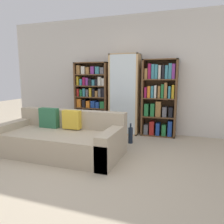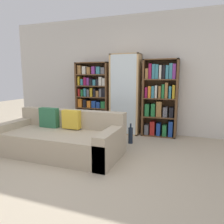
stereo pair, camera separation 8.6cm
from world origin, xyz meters
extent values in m
plane|color=tan|center=(0.00, 0.00, 0.00)|extent=(16.00, 16.00, 0.00)
cube|color=beige|center=(0.00, 2.59, 1.35)|extent=(6.21, 0.06, 2.70)
cube|color=tan|center=(-0.59, 0.62, 0.19)|extent=(2.09, 0.99, 0.39)
cube|color=tan|center=(-0.59, 1.01, 0.55)|extent=(2.09, 0.20, 0.32)
cube|color=tan|center=(-1.54, 0.62, 0.25)|extent=(0.20, 0.99, 0.51)
cube|color=tan|center=(0.35, 0.62, 0.25)|extent=(0.20, 0.99, 0.51)
cube|color=#2D6B47|center=(-0.96, 0.85, 0.57)|extent=(0.36, 0.12, 0.36)
cube|color=gold|center=(-0.49, 0.85, 0.57)|extent=(0.32, 0.12, 0.32)
cube|color=brown|center=(-1.19, 2.38, 0.82)|extent=(0.04, 0.32, 1.65)
cube|color=brown|center=(-0.39, 2.38, 0.82)|extent=(0.04, 0.32, 1.65)
cube|color=brown|center=(-0.79, 2.38, 1.63)|extent=(0.83, 0.32, 0.02)
cube|color=brown|center=(-0.79, 2.38, 0.01)|extent=(0.83, 0.32, 0.02)
cube|color=brown|center=(-0.79, 2.54, 0.82)|extent=(0.83, 0.01, 1.65)
cube|color=brown|center=(-0.79, 2.38, 0.29)|extent=(0.75, 0.32, 0.02)
cube|color=brown|center=(-0.79, 2.38, 0.56)|extent=(0.75, 0.32, 0.02)
cube|color=brown|center=(-0.79, 2.38, 0.82)|extent=(0.75, 0.32, 0.02)
cube|color=brown|center=(-0.79, 2.38, 1.09)|extent=(0.75, 0.32, 0.02)
cube|color=brown|center=(-0.79, 2.38, 1.35)|extent=(0.75, 0.32, 0.02)
cube|color=gold|center=(-1.11, 2.37, 0.10)|extent=(0.06, 0.24, 0.15)
cube|color=beige|center=(-1.02, 2.37, 0.10)|extent=(0.08, 0.24, 0.15)
cube|color=#237038|center=(-0.92, 2.37, 0.12)|extent=(0.06, 0.24, 0.20)
cube|color=#8E1947|center=(-0.84, 2.37, 0.10)|extent=(0.06, 0.24, 0.16)
cube|color=teal|center=(-0.75, 2.37, 0.12)|extent=(0.07, 0.24, 0.20)
cube|color=orange|center=(-0.65, 2.37, 0.09)|extent=(0.07, 0.24, 0.14)
cube|color=olive|center=(-0.56, 2.37, 0.09)|extent=(0.07, 0.24, 0.13)
cube|color=#8E1947|center=(-0.47, 2.37, 0.12)|extent=(0.08, 0.24, 0.19)
cube|color=#8E1947|center=(-1.12, 2.37, 0.41)|extent=(0.05, 0.24, 0.21)
cube|color=black|center=(-1.05, 2.37, 0.39)|extent=(0.04, 0.24, 0.18)
cube|color=orange|center=(-0.97, 2.37, 0.38)|extent=(0.05, 0.24, 0.16)
cube|color=gold|center=(-0.90, 2.37, 0.39)|extent=(0.05, 0.24, 0.17)
cube|color=teal|center=(-0.82, 2.37, 0.37)|extent=(0.06, 0.24, 0.13)
cube|color=beige|center=(-0.76, 2.37, 0.41)|extent=(0.06, 0.24, 0.21)
cube|color=orange|center=(-0.68, 2.37, 0.40)|extent=(0.06, 0.24, 0.20)
cube|color=#AD231E|center=(-0.61, 2.37, 0.38)|extent=(0.05, 0.24, 0.16)
cube|color=gold|center=(-0.53, 2.37, 0.38)|extent=(0.06, 0.24, 0.17)
cube|color=teal|center=(-0.46, 2.37, 0.39)|extent=(0.05, 0.24, 0.18)
cube|color=orange|center=(-1.10, 2.37, 0.67)|extent=(0.11, 0.24, 0.20)
cube|color=black|center=(-0.97, 2.37, 0.66)|extent=(0.08, 0.24, 0.19)
cube|color=orange|center=(-0.85, 2.37, 0.65)|extent=(0.09, 0.24, 0.16)
cube|color=#1E4293|center=(-0.73, 2.37, 0.65)|extent=(0.10, 0.24, 0.17)
cube|color=#1E4293|center=(-0.61, 2.37, 0.64)|extent=(0.09, 0.24, 0.14)
cube|color=#237038|center=(-0.49, 2.37, 0.65)|extent=(0.11, 0.24, 0.16)
cube|color=#AD231E|center=(-1.12, 2.37, 0.92)|extent=(0.05, 0.24, 0.18)
cube|color=#237038|center=(-1.04, 2.37, 0.92)|extent=(0.05, 0.24, 0.17)
cube|color=teal|center=(-0.96, 2.37, 0.93)|extent=(0.06, 0.24, 0.19)
cube|color=#5B5B60|center=(-0.87, 2.37, 0.92)|extent=(0.06, 0.24, 0.17)
cube|color=gold|center=(-0.79, 2.37, 0.94)|extent=(0.06, 0.24, 0.21)
cube|color=black|center=(-0.71, 2.37, 0.93)|extent=(0.06, 0.24, 0.19)
cube|color=olive|center=(-0.63, 2.37, 0.91)|extent=(0.07, 0.24, 0.14)
cube|color=#5B5B60|center=(-0.55, 2.37, 0.93)|extent=(0.06, 0.24, 0.19)
cube|color=black|center=(-0.46, 2.37, 0.94)|extent=(0.07, 0.24, 0.21)
cube|color=gold|center=(-1.12, 2.37, 1.21)|extent=(0.05, 0.24, 0.21)
cube|color=teal|center=(-1.03, 2.37, 1.18)|extent=(0.06, 0.24, 0.15)
cube|color=#8E1947|center=(-0.95, 2.37, 1.20)|extent=(0.06, 0.24, 0.19)
cube|color=#7A3384|center=(-0.87, 2.37, 1.19)|extent=(0.06, 0.24, 0.18)
cube|color=black|center=(-0.79, 2.37, 1.18)|extent=(0.07, 0.24, 0.16)
cube|color=teal|center=(-0.71, 2.37, 1.17)|extent=(0.07, 0.24, 0.14)
cube|color=black|center=(-0.63, 2.37, 1.17)|extent=(0.07, 0.24, 0.15)
cube|color=beige|center=(-0.55, 2.37, 1.20)|extent=(0.07, 0.24, 0.20)
cube|color=beige|center=(-0.46, 2.37, 1.19)|extent=(0.06, 0.24, 0.17)
cube|color=olive|center=(-1.10, 2.37, 1.47)|extent=(0.09, 0.24, 0.21)
cube|color=beige|center=(-0.97, 2.37, 1.46)|extent=(0.09, 0.24, 0.18)
cube|color=olive|center=(-0.85, 2.37, 1.45)|extent=(0.08, 0.24, 0.16)
cube|color=#7A3384|center=(-0.73, 2.37, 1.45)|extent=(0.08, 0.24, 0.18)
cube|color=teal|center=(-0.60, 2.37, 1.45)|extent=(0.09, 0.24, 0.17)
cube|color=#5B5B60|center=(-0.49, 2.37, 1.44)|extent=(0.09, 0.24, 0.15)
cube|color=tan|center=(-0.28, 2.36, 0.91)|extent=(0.04, 0.36, 1.81)
cube|color=tan|center=(0.36, 2.36, 0.91)|extent=(0.04, 0.36, 1.81)
cube|color=tan|center=(0.04, 2.36, 1.80)|extent=(0.67, 0.36, 0.02)
cube|color=tan|center=(0.04, 2.36, 0.01)|extent=(0.67, 0.36, 0.02)
cube|color=tan|center=(0.04, 2.54, 0.91)|extent=(0.67, 0.01, 1.81)
cube|color=silver|center=(0.04, 2.19, 0.91)|extent=(0.59, 0.01, 1.79)
cube|color=tan|center=(0.04, 2.36, 0.32)|extent=(0.59, 0.32, 0.02)
cube|color=tan|center=(0.04, 2.36, 0.61)|extent=(0.59, 0.32, 0.02)
cube|color=tan|center=(0.04, 2.36, 0.91)|extent=(0.59, 0.32, 0.02)
cube|color=tan|center=(0.04, 2.36, 1.20)|extent=(0.59, 0.32, 0.02)
cube|color=tan|center=(0.04, 2.36, 1.50)|extent=(0.59, 0.32, 0.02)
cylinder|color=silver|center=(-0.15, 2.37, 0.06)|extent=(0.01, 0.01, 0.07)
cone|color=silver|center=(-0.15, 2.37, 0.14)|extent=(0.09, 0.09, 0.09)
cylinder|color=silver|center=(0.04, 2.37, 0.06)|extent=(0.01, 0.01, 0.07)
cone|color=silver|center=(0.04, 2.37, 0.14)|extent=(0.09, 0.09, 0.09)
cylinder|color=silver|center=(0.22, 2.36, 0.06)|extent=(0.01, 0.01, 0.07)
cone|color=silver|center=(0.22, 2.36, 0.14)|extent=(0.09, 0.09, 0.09)
cylinder|color=silver|center=(-0.15, 2.38, 0.37)|extent=(0.01, 0.01, 0.07)
cone|color=silver|center=(-0.15, 2.38, 0.45)|extent=(0.09, 0.09, 0.09)
cylinder|color=silver|center=(0.04, 2.37, 0.37)|extent=(0.01, 0.01, 0.07)
cone|color=silver|center=(0.04, 2.37, 0.45)|extent=(0.09, 0.09, 0.09)
cylinder|color=silver|center=(0.22, 2.38, 0.37)|extent=(0.01, 0.01, 0.07)
cone|color=silver|center=(0.22, 2.38, 0.45)|extent=(0.09, 0.09, 0.09)
cylinder|color=silver|center=(-0.15, 2.36, 0.66)|extent=(0.01, 0.01, 0.07)
cone|color=silver|center=(-0.15, 2.36, 0.74)|extent=(0.09, 0.09, 0.09)
cylinder|color=silver|center=(0.04, 2.37, 0.66)|extent=(0.01, 0.01, 0.07)
cone|color=silver|center=(0.04, 2.37, 0.74)|extent=(0.09, 0.09, 0.09)
cylinder|color=silver|center=(0.22, 2.38, 0.66)|extent=(0.01, 0.01, 0.07)
cone|color=silver|center=(0.22, 2.38, 0.74)|extent=(0.09, 0.09, 0.09)
cylinder|color=silver|center=(-0.19, 2.37, 0.95)|extent=(0.01, 0.01, 0.07)
cone|color=silver|center=(-0.19, 2.37, 1.03)|extent=(0.06, 0.06, 0.08)
cylinder|color=silver|center=(-0.10, 2.37, 0.95)|extent=(0.01, 0.01, 0.07)
cone|color=silver|center=(-0.10, 2.37, 1.03)|extent=(0.06, 0.06, 0.08)
cylinder|color=silver|center=(-0.01, 2.36, 0.95)|extent=(0.01, 0.01, 0.07)
cone|color=silver|center=(-0.01, 2.36, 1.03)|extent=(0.06, 0.06, 0.08)
cylinder|color=silver|center=(0.09, 2.38, 0.95)|extent=(0.01, 0.01, 0.07)
cone|color=silver|center=(0.09, 2.38, 1.03)|extent=(0.06, 0.06, 0.08)
cylinder|color=silver|center=(0.18, 2.35, 0.95)|extent=(0.01, 0.01, 0.07)
cone|color=silver|center=(0.18, 2.35, 1.03)|extent=(0.06, 0.06, 0.08)
cylinder|color=silver|center=(0.27, 2.38, 0.95)|extent=(0.01, 0.01, 0.07)
cone|color=silver|center=(0.27, 2.38, 1.03)|extent=(0.06, 0.06, 0.08)
cylinder|color=silver|center=(-0.17, 2.35, 1.25)|extent=(0.01, 0.01, 0.08)
cone|color=silver|center=(-0.17, 2.35, 1.35)|extent=(0.09, 0.09, 0.10)
cylinder|color=silver|center=(-0.03, 2.36, 1.25)|extent=(0.01, 0.01, 0.08)
cone|color=silver|center=(-0.03, 2.36, 1.35)|extent=(0.09, 0.09, 0.10)
cylinder|color=silver|center=(0.11, 2.35, 1.25)|extent=(0.01, 0.01, 0.08)
cone|color=silver|center=(0.11, 2.35, 1.35)|extent=(0.09, 0.09, 0.10)
cylinder|color=silver|center=(0.25, 2.35, 1.25)|extent=(0.01, 0.01, 0.08)
cone|color=silver|center=(0.25, 2.35, 1.35)|extent=(0.09, 0.09, 0.10)
cylinder|color=silver|center=(-0.18, 2.36, 1.55)|extent=(0.01, 0.01, 0.09)
cone|color=silver|center=(-0.18, 2.36, 1.65)|extent=(0.08, 0.08, 0.11)
cylinder|color=silver|center=(-0.07, 2.37, 1.55)|extent=(0.01, 0.01, 0.09)
cone|color=silver|center=(-0.07, 2.37, 1.65)|extent=(0.08, 0.08, 0.11)
cylinder|color=silver|center=(0.04, 2.38, 1.55)|extent=(0.01, 0.01, 0.09)
cone|color=silver|center=(0.04, 2.38, 1.65)|extent=(0.08, 0.08, 0.11)
cylinder|color=silver|center=(0.15, 2.35, 1.55)|extent=(0.01, 0.01, 0.09)
cone|color=silver|center=(0.15, 2.35, 1.65)|extent=(0.08, 0.08, 0.11)
cylinder|color=silver|center=(0.26, 2.35, 1.55)|extent=(0.01, 0.01, 0.09)
cone|color=silver|center=(0.26, 2.35, 1.65)|extent=(0.08, 0.08, 0.11)
cube|color=brown|center=(0.47, 2.38, 0.84)|extent=(0.04, 0.32, 1.68)
cube|color=brown|center=(1.18, 2.38, 0.84)|extent=(0.04, 0.32, 1.68)
cube|color=brown|center=(0.83, 2.38, 1.67)|extent=(0.75, 0.32, 0.02)
cube|color=brown|center=(0.83, 2.38, 0.01)|extent=(0.75, 0.32, 0.02)
cube|color=brown|center=(0.83, 2.54, 0.84)|extent=(0.75, 0.01, 1.68)
cube|color=brown|center=(0.83, 2.38, 0.43)|extent=(0.67, 0.32, 0.02)
cube|color=brown|center=(0.83, 2.38, 0.84)|extent=(0.67, 0.32, 0.02)
cube|color=brown|center=(0.83, 2.38, 1.25)|extent=(0.67, 0.32, 0.02)
cube|color=#5B5B60|center=(0.57, 2.37, 0.13)|extent=(0.09, 0.24, 0.22)
cube|color=#AD231E|center=(0.69, 2.37, 0.17)|extent=(0.10, 0.24, 0.30)
cube|color=#1E4293|center=(0.83, 2.37, 0.16)|extent=(0.08, 0.24, 0.27)
cube|color=#237038|center=(0.96, 2.37, 0.15)|extent=(0.09, 0.24, 0.24)
cube|color=#1E4293|center=(1.09, 2.37, 0.19)|extent=(0.09, 0.24, 0.34)
cube|color=#237038|center=(0.57, 2.37, 0.58)|extent=(0.09, 0.24, 0.27)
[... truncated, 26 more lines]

